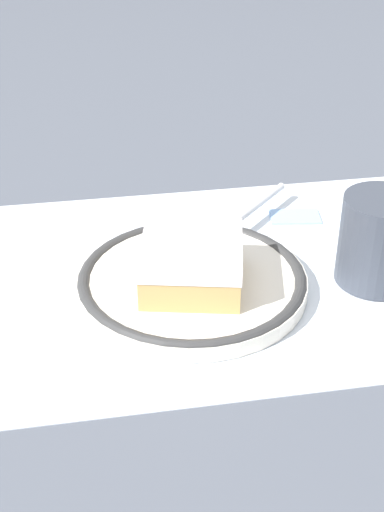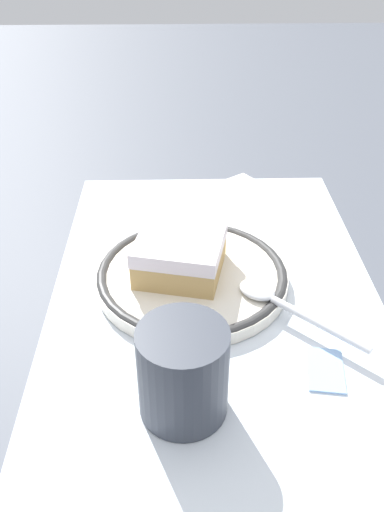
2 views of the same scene
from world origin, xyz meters
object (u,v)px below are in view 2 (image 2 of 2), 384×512
object	(u,v)px
sugar_packet	(326,368)
napkin	(238,205)
cup	(183,377)
spoon	(279,302)
plate	(192,276)
cake_slice	(180,254)

from	to	relation	value
sugar_packet	napkin	bearing A→B (deg)	-170.28
cup	spoon	bearing A→B (deg)	139.27
plate	spoon	bearing A→B (deg)	55.65
cup	napkin	xyz separation A→B (m)	(-0.31, 0.07, -0.03)
plate	cake_slice	xyz separation A→B (m)	(-0.00, -0.01, 0.03)
plate	cup	size ratio (longest dim) A/B	2.49
plate	cup	bearing A→B (deg)	-3.98
spoon	cup	world-z (taller)	cup
cake_slice	spoon	world-z (taller)	cake_slice
napkin	sugar_packet	xyz separation A→B (m)	(0.28, 0.05, 0.00)
plate	cup	world-z (taller)	cup
napkin	cup	bearing A→B (deg)	-13.05
napkin	plate	bearing A→B (deg)	-21.67
plate	cup	xyz separation A→B (m)	(0.16, -0.01, 0.03)
spoon	sugar_packet	xyz separation A→B (m)	(0.07, 0.03, -0.01)
plate	napkin	bearing A→B (deg)	158.33
plate	cake_slice	size ratio (longest dim) A/B	1.97
cake_slice	plate	bearing A→B (deg)	78.66
cake_slice	napkin	xyz separation A→B (m)	(-0.15, 0.07, -0.03)
cake_slice	cup	distance (m)	0.16
cake_slice	spoon	distance (m)	0.11
plate	spoon	distance (m)	0.10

